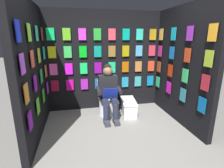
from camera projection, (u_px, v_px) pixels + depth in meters
name	position (u px, v px, depth m)	size (l,w,h in m)	color
ground_plane	(128.00, 157.00, 2.58)	(30.00, 30.00, 0.00)	gray
display_wall_back	(104.00, 61.00, 4.18)	(2.84, 0.14, 2.35)	black
display_wall_left	(181.00, 66.00, 3.49)	(0.14, 1.97, 2.35)	black
display_wall_right	(33.00, 71.00, 2.92)	(0.14, 1.97, 2.35)	black
toilet	(107.00, 100.00, 3.99)	(0.41, 0.56, 0.77)	white
person_reading	(109.00, 92.00, 3.71)	(0.53, 0.68, 1.19)	black
comic_longbox_near	(128.00, 107.00, 4.00)	(0.40, 0.70, 0.34)	silver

